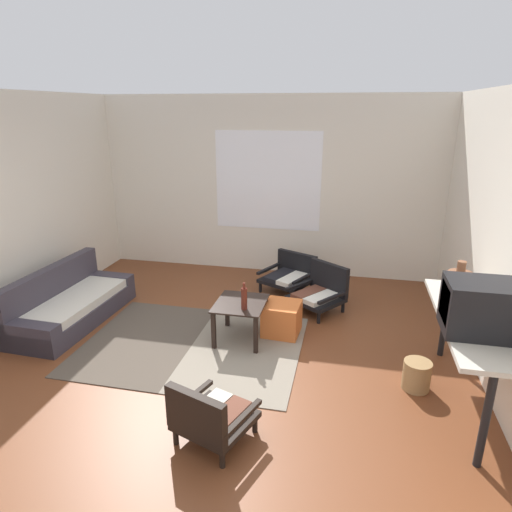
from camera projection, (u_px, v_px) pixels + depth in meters
ground_plane at (210, 372)px, 4.42m from camera, size 7.80×7.80×0.00m
far_wall_with_window at (268, 186)px, 6.82m from camera, size 5.60×0.13×2.70m
area_rug at (192, 345)px, 4.91m from camera, size 2.37×1.81×0.01m
couch at (70, 305)px, 5.42m from camera, size 0.77×1.73×0.67m
coffee_table at (241, 310)px, 4.93m from camera, size 0.55×0.62×0.45m
armchair_by_window at (290, 274)px, 6.33m from camera, size 0.83×0.81×0.52m
armchair_striped_foreground at (210, 417)px, 3.40m from camera, size 0.68×0.68×0.54m
armchair_corner at (320, 290)px, 5.71m from camera, size 0.81×0.80×0.59m
ottoman_orange at (282, 319)px, 5.11m from camera, size 0.43×0.43×0.38m
console_shelf at (467, 326)px, 3.76m from camera, size 0.48×1.69×0.83m
crt_television at (481, 308)px, 3.42m from camera, size 0.54×0.42×0.42m
clay_vase at (459, 283)px, 4.13m from camera, size 0.22×0.22×0.33m
glass_bottle at (244, 298)px, 4.71m from camera, size 0.07×0.07×0.30m
wicker_basket at (417, 375)px, 4.12m from camera, size 0.26×0.26×0.28m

